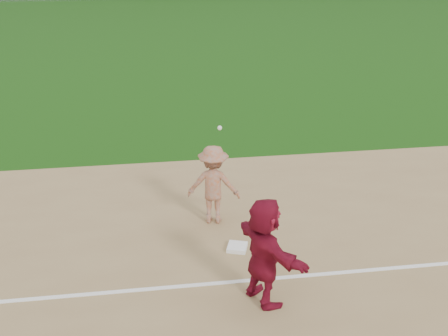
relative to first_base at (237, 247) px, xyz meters
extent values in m
plane|color=#17460D|center=(-0.10, -0.30, -0.06)|extent=(160.00, 160.00, 0.00)
cube|color=white|center=(-0.10, -1.10, -0.04)|extent=(60.00, 0.10, 0.01)
cube|color=white|center=(0.00, 0.00, 0.00)|extent=(0.48, 0.48, 0.09)
imported|color=maroon|center=(0.17, -1.69, 0.94)|extent=(1.24, 1.91, 1.97)
imported|color=gray|center=(-0.32, 1.24, 0.84)|extent=(1.27, 0.91, 1.77)
sphere|color=white|center=(-0.28, 0.52, 2.39)|extent=(0.09, 0.09, 0.09)
camera|label=1|loc=(-1.66, -9.58, 6.07)|focal=45.00mm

